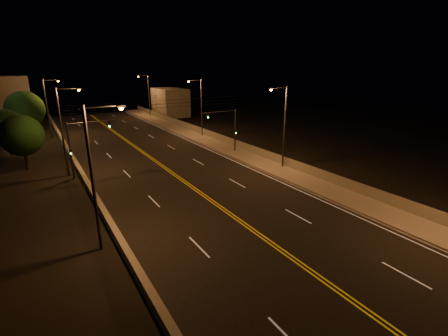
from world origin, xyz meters
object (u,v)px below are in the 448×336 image
tree_1 (6,127)px  streetlight_3 (148,93)px  streetlight_6 (49,105)px  tree_0 (22,136)px  streetlight_4 (96,170)px  streetlight_1 (283,123)px  tree_2 (25,110)px  streetlight_2 (200,105)px  streetlight_5 (64,126)px  traffic_signal_right (229,126)px  traffic_signal_left (79,142)px

tree_1 → streetlight_3: bearing=40.5°
streetlight_6 → tree_0: size_ratio=1.49×
streetlight_4 → streetlight_1: bearing=18.5°
streetlight_6 → streetlight_3: bearing=33.9°
streetlight_6 → tree_1: bearing=-123.4°
streetlight_3 → tree_1: size_ratio=1.54×
tree_0 → tree_2: size_ratio=0.81×
streetlight_1 → streetlight_4: size_ratio=1.00×
streetlight_3 → streetlight_4: (-21.46, -54.53, 0.00)m
streetlight_2 → streetlight_6: size_ratio=1.00×
streetlight_2 → streetlight_6: bearing=150.1°
streetlight_5 → tree_2: (-3.42, 22.17, -0.51)m
streetlight_3 → traffic_signal_right: 38.31m
traffic_signal_right → traffic_signal_left: bearing=180.0°
tree_0 → tree_1: (-1.82, 8.51, -0.13)m
streetlight_5 → streetlight_4: bearing=-90.0°
traffic_signal_left → tree_1: size_ratio=0.99×
streetlight_1 → streetlight_2: (0.00, 20.60, 0.00)m
traffic_signal_right → tree_2: bearing=134.9°
streetlight_5 → tree_1: streetlight_5 is taller
streetlight_2 → streetlight_5: bearing=-154.5°
tree_1 → tree_2: 9.03m
streetlight_2 → tree_1: 27.64m
tree_1 → streetlight_5: bearing=-66.4°
tree_2 → tree_0: bearing=-92.3°
streetlight_1 → streetlight_2: size_ratio=1.00×
streetlight_3 → tree_0: 40.91m
streetlight_5 → tree_0: bearing=129.1°
traffic_signal_right → tree_1: tree_1 is taller
streetlight_3 → tree_0: bearing=-128.7°
streetlight_4 → tree_0: 23.04m
streetlight_3 → tree_1: 36.05m
streetlight_2 → streetlight_5: size_ratio=1.00×
streetlight_2 → tree_2: 27.61m
streetlight_2 → traffic_signal_left: (-20.33, -11.50, -1.63)m
streetlight_4 → streetlight_5: bearing=90.0°
streetlight_2 → tree_0: 26.12m
streetlight_2 → tree_0: (-25.56, -5.17, -1.46)m
streetlight_5 → tree_0: (-4.10, 5.05, -1.46)m
traffic_signal_left → tree_0: tree_0 is taller
streetlight_5 → traffic_signal_right: 20.04m
tree_2 → streetlight_1: bearing=-52.6°
streetlight_3 → streetlight_4: size_ratio=1.00×
streetlight_1 → tree_1: bearing=138.8°
streetlight_3 → streetlight_2: bearing=-90.0°
streetlight_1 → tree_2: bearing=127.4°
streetlight_2 → tree_0: size_ratio=1.49×
traffic_signal_right → streetlight_1: bearing=-80.4°
tree_2 → streetlight_2: bearing=-25.7°
streetlight_4 → tree_1: size_ratio=1.54×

